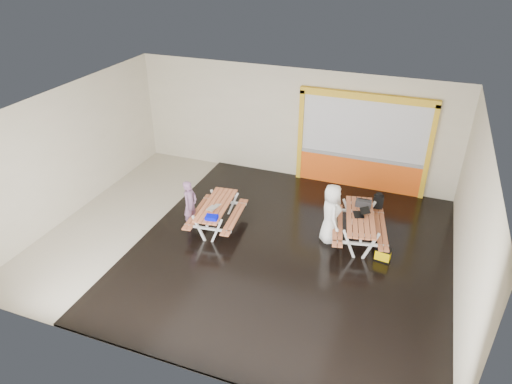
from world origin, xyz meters
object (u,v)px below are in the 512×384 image
at_px(dark_case, 337,237).
at_px(fluke_bag, 383,255).
at_px(picnic_table_left, 216,210).
at_px(blue_pouch, 212,217).
at_px(person_left, 190,204).
at_px(picnic_table_right, 360,222).
at_px(laptop_right, 361,213).
at_px(person_right, 331,214).
at_px(laptop_left, 213,207).
at_px(backpack, 378,201).
at_px(toolbox, 363,203).

bearing_deg(dark_case, fluke_bag, -20.30).
xyz_separation_m(picnic_table_left, dark_case, (3.13, 0.51, -0.44)).
bearing_deg(blue_pouch, fluke_bag, 10.22).
bearing_deg(person_left, picnic_table_right, -74.08).
distance_m(laptop_right, dark_case, 0.88).
distance_m(person_right, laptop_left, 2.97).
bearing_deg(fluke_bag, laptop_left, -176.02).
height_order(picnic_table_right, person_right, person_right).
xyz_separation_m(laptop_right, backpack, (0.31, 0.97, -0.12)).
height_order(laptop_right, fluke_bag, laptop_right).
bearing_deg(fluke_bag, blue_pouch, -169.78).
bearing_deg(person_left, fluke_bag, -82.83).
bearing_deg(laptop_left, toolbox, 21.39).
bearing_deg(picnic_table_left, picnic_table_right, 10.76).
height_order(laptop_right, toolbox, toolbox).
height_order(picnic_table_right, dark_case, picnic_table_right).
relative_size(laptop_left, dark_case, 0.88).
bearing_deg(person_right, picnic_table_right, -96.82).
bearing_deg(picnic_table_right, blue_pouch, -158.43).
relative_size(laptop_right, backpack, 1.10).
distance_m(picnic_table_left, person_left, 0.70).
xyz_separation_m(laptop_left, toolbox, (3.57, 1.40, 0.09)).
distance_m(laptop_right, toolbox, 0.44).
bearing_deg(blue_pouch, backpack, 32.45).
bearing_deg(laptop_left, laptop_right, 15.02).
relative_size(picnic_table_right, laptop_right, 4.61).
distance_m(picnic_table_right, person_right, 0.76).
height_order(laptop_left, fluke_bag, laptop_left).
xyz_separation_m(person_right, laptop_left, (-2.89, -0.69, -0.04)).
distance_m(laptop_left, laptop_right, 3.70).
relative_size(picnic_table_left, picnic_table_right, 0.89).
height_order(picnic_table_right, toolbox, toolbox).
bearing_deg(laptop_left, dark_case, 13.31).
height_order(person_right, blue_pouch, person_right).
relative_size(toolbox, backpack, 0.93).
height_order(backpack, fluke_bag, backpack).
xyz_separation_m(picnic_table_left, laptop_left, (0.03, -0.22, 0.21)).
relative_size(backpack, fluke_bag, 1.09).
bearing_deg(dark_case, laptop_right, 25.33).
bearing_deg(laptop_left, backpack, 26.35).
bearing_deg(laptop_left, fluke_bag, 3.98).
distance_m(picnic_table_right, dark_case, 0.70).
bearing_deg(picnic_table_left, fluke_bag, 1.01).
height_order(person_right, backpack, person_right).
bearing_deg(backpack, person_right, -128.94).
distance_m(person_left, person_right, 3.60).
relative_size(laptop_left, blue_pouch, 1.17).
xyz_separation_m(picnic_table_right, backpack, (0.31, 1.02, 0.12)).
bearing_deg(laptop_right, dark_case, -154.67).
bearing_deg(toolbox, picnic_table_left, -161.89).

